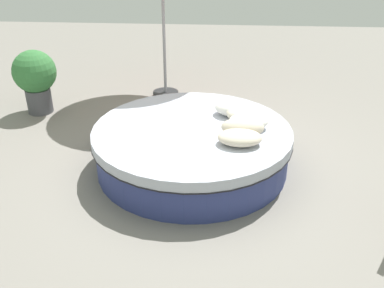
{
  "coord_description": "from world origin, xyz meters",
  "views": [
    {
      "loc": [
        0.32,
        -4.65,
        2.77
      ],
      "look_at": [
        0.0,
        0.0,
        0.32
      ],
      "focal_mm": 40.49,
      "sensor_mm": 36.0,
      "label": 1
    }
  ],
  "objects_px": {
    "throw_pillow_0": "(240,138)",
    "throw_pillow_4": "(232,107)",
    "throw_pillow_2": "(249,121)",
    "planter": "(35,77)",
    "round_bed": "(192,147)",
    "throw_pillow_3": "(243,114)",
    "throw_pillow_1": "(243,127)"
  },
  "relations": [
    {
      "from": "throw_pillow_1",
      "to": "throw_pillow_2",
      "type": "height_order",
      "value": "throw_pillow_1"
    },
    {
      "from": "throw_pillow_3",
      "to": "throw_pillow_4",
      "type": "xyz_separation_m",
      "value": [
        -0.13,
        0.17,
        0.01
      ]
    },
    {
      "from": "throw_pillow_0",
      "to": "planter",
      "type": "distance_m",
      "value": 3.62
    },
    {
      "from": "throw_pillow_0",
      "to": "throw_pillow_2",
      "type": "bearing_deg",
      "value": 74.74
    },
    {
      "from": "throw_pillow_1",
      "to": "throw_pillow_3",
      "type": "xyz_separation_m",
      "value": [
        0.02,
        0.42,
        -0.02
      ]
    },
    {
      "from": "round_bed",
      "to": "throw_pillow_3",
      "type": "bearing_deg",
      "value": 23.95
    },
    {
      "from": "throw_pillow_0",
      "to": "throw_pillow_4",
      "type": "xyz_separation_m",
      "value": [
        -0.08,
        0.81,
        0.02
      ]
    },
    {
      "from": "throw_pillow_2",
      "to": "planter",
      "type": "xyz_separation_m",
      "value": [
        -3.2,
        1.48,
        -0.03
      ]
    },
    {
      "from": "round_bed",
      "to": "planter",
      "type": "xyz_separation_m",
      "value": [
        -2.53,
        1.54,
        0.32
      ]
    },
    {
      "from": "round_bed",
      "to": "throw_pillow_1",
      "type": "xyz_separation_m",
      "value": [
        0.59,
        -0.15,
        0.36
      ]
    },
    {
      "from": "throw_pillow_1",
      "to": "throw_pillow_3",
      "type": "height_order",
      "value": "throw_pillow_1"
    },
    {
      "from": "throw_pillow_2",
      "to": "planter",
      "type": "relative_size",
      "value": 0.47
    },
    {
      "from": "throw_pillow_3",
      "to": "throw_pillow_1",
      "type": "bearing_deg",
      "value": -92.51
    },
    {
      "from": "throw_pillow_0",
      "to": "throw_pillow_4",
      "type": "bearing_deg",
      "value": 95.38
    },
    {
      "from": "round_bed",
      "to": "planter",
      "type": "height_order",
      "value": "planter"
    },
    {
      "from": "round_bed",
      "to": "throw_pillow_0",
      "type": "bearing_deg",
      "value": -33.01
    },
    {
      "from": "throw_pillow_0",
      "to": "throw_pillow_1",
      "type": "distance_m",
      "value": 0.22
    },
    {
      "from": "throw_pillow_1",
      "to": "throw_pillow_2",
      "type": "bearing_deg",
      "value": 69.49
    },
    {
      "from": "throw_pillow_2",
      "to": "round_bed",
      "type": "bearing_deg",
      "value": -175.04
    },
    {
      "from": "throw_pillow_2",
      "to": "throw_pillow_3",
      "type": "bearing_deg",
      "value": 105.4
    },
    {
      "from": "round_bed",
      "to": "throw_pillow_0",
      "type": "xyz_separation_m",
      "value": [
        0.56,
        -0.36,
        0.34
      ]
    },
    {
      "from": "round_bed",
      "to": "planter",
      "type": "distance_m",
      "value": 2.98
    },
    {
      "from": "round_bed",
      "to": "throw_pillow_1",
      "type": "bearing_deg",
      "value": -14.03
    },
    {
      "from": "planter",
      "to": "round_bed",
      "type": "bearing_deg",
      "value": -31.34
    },
    {
      "from": "throw_pillow_3",
      "to": "throw_pillow_0",
      "type": "bearing_deg",
      "value": -95.03
    },
    {
      "from": "round_bed",
      "to": "throw_pillow_2",
      "type": "relative_size",
      "value": 5.17
    },
    {
      "from": "planter",
      "to": "throw_pillow_2",
      "type": "bearing_deg",
      "value": -24.85
    },
    {
      "from": "throw_pillow_3",
      "to": "planter",
      "type": "height_order",
      "value": "planter"
    },
    {
      "from": "throw_pillow_2",
      "to": "throw_pillow_3",
      "type": "xyz_separation_m",
      "value": [
        -0.06,
        0.21,
        0.0
      ]
    },
    {
      "from": "throw_pillow_2",
      "to": "throw_pillow_3",
      "type": "distance_m",
      "value": 0.22
    },
    {
      "from": "throw_pillow_2",
      "to": "throw_pillow_3",
      "type": "height_order",
      "value": "throw_pillow_3"
    },
    {
      "from": "round_bed",
      "to": "throw_pillow_2",
      "type": "height_order",
      "value": "throw_pillow_2"
    }
  ]
}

